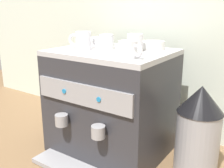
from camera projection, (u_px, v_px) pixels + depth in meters
name	position (u px, v px, depth m)	size (l,w,h in m)	color
ground_plane	(112.00, 147.00, 1.35)	(4.00, 4.00, 0.00)	brown
tiled_backsplash_wall	(147.00, 40.00, 1.48)	(2.80, 0.03, 1.01)	silver
espresso_machine	(112.00, 102.00, 1.28)	(0.52, 0.53, 0.50)	#2D2D33
ceramic_cup_0	(83.00, 40.00, 1.22)	(0.11, 0.07, 0.08)	white
ceramic_cup_1	(135.00, 43.00, 1.15)	(0.07, 0.11, 0.08)	white
ceramic_cup_2	(129.00, 49.00, 1.02)	(0.11, 0.07, 0.07)	white
ceramic_cup_3	(106.00, 42.00, 1.23)	(0.10, 0.06, 0.07)	white
ceramic_bowl_0	(102.00, 42.00, 1.34)	(0.12, 0.12, 0.04)	white
ceramic_bowl_1	(153.00, 45.00, 1.22)	(0.10, 0.10, 0.04)	white
coffee_grinder	(198.00, 129.00, 1.11)	(0.19, 0.19, 0.38)	#939399
milk_pitcher	(60.00, 119.00, 1.53)	(0.10, 0.10, 0.12)	#B7B7BC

